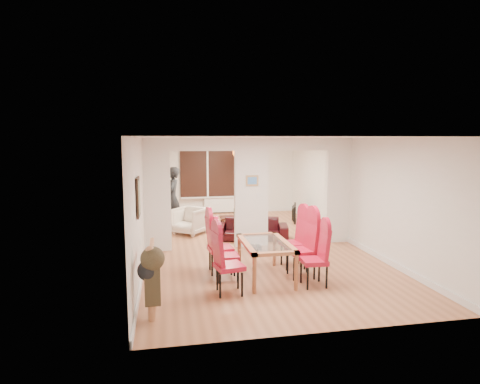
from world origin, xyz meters
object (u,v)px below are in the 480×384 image
object	(u,v)px
dining_chair_la	(229,261)
bowl	(244,215)
dining_chair_lc	(220,244)
television	(292,213)
dining_chair_ra	(314,256)
armchair	(190,221)
bottle	(235,213)
dining_table	(265,260)
dining_chair_lb	(227,252)
person	(172,199)
coffee_table	(238,220)
dining_chair_rb	(301,246)
dining_chair_rc	(293,240)

from	to	relation	value
dining_chair_la	bowl	world-z (taller)	dining_chair_la
dining_chair_lc	television	distance (m)	5.29
dining_chair_ra	bowl	xyz separation A→B (m)	(-0.18, 5.39, -0.26)
armchair	bottle	bearing A→B (deg)	70.13
dining_table	armchair	size ratio (longest dim) A/B	1.86
dining_chair_lb	person	distance (m)	4.47
coffee_table	armchair	bearing A→B (deg)	-148.31
coffee_table	bowl	world-z (taller)	bowl
dining_chair_lc	bottle	world-z (taller)	dining_chair_lc
dining_table	dining_chair_rb	bearing A→B (deg)	-3.17
dining_chair_rb	bottle	distance (m)	4.73
dining_chair_rb	bottle	world-z (taller)	dining_chair_rb
dining_chair_ra	dining_chair_rb	size ratio (longest dim) A/B	0.91
dining_chair_rc	person	world-z (taller)	person
armchair	dining_chair_rb	bearing A→B (deg)	-25.76
dining_chair_rc	person	size ratio (longest dim) A/B	0.62
coffee_table	bowl	size ratio (longest dim) A/B	5.55
dining_chair_rc	television	distance (m)	4.60
dining_table	dining_chair_ra	xyz separation A→B (m)	(0.74, -0.53, 0.18)
bowl	bottle	bearing A→B (deg)	-148.82
person	bottle	world-z (taller)	person
dining_chair_la	dining_chair_ra	size ratio (longest dim) A/B	1.04
dining_chair_lc	dining_chair_rc	xyz separation A→B (m)	(1.48, 0.05, -0.00)
dining_chair_ra	dining_chair_lc	bearing A→B (deg)	149.28
dining_chair_lc	armchair	distance (m)	3.37
dining_chair_rc	armchair	xyz separation A→B (m)	(-1.86, 3.29, -0.20)
dining_chair_ra	person	size ratio (longest dim) A/B	0.59
dining_chair_la	television	bearing A→B (deg)	51.23
dining_chair_rb	person	bearing A→B (deg)	109.69
armchair	television	size ratio (longest dim) A/B	0.85
dining_chair_ra	bottle	bearing A→B (deg)	98.52
dining_chair_lb	dining_chair_ra	xyz separation A→B (m)	(1.45, -0.58, 0.01)
armchair	television	xyz separation A→B (m)	(3.26, 1.08, -0.09)
person	bottle	size ratio (longest dim) A/B	6.46
dining_chair_rb	television	xyz separation A→B (m)	(1.44, 4.95, -0.32)
dining_table	television	xyz separation A→B (m)	(2.11, 4.91, -0.08)
dining_chair_lb	bottle	world-z (taller)	dining_chair_lb
person	bowl	world-z (taller)	person
dining_table	bottle	world-z (taller)	dining_table
dining_chair_rb	armchair	xyz separation A→B (m)	(-1.82, 3.87, -0.22)
dining_chair_lb	coffee_table	xyz separation A→B (m)	(1.08, 4.71, -0.40)
dining_chair_rb	person	world-z (taller)	person
dining_table	person	world-z (taller)	person
dining_chair_lb	television	xyz separation A→B (m)	(2.82, 4.86, -0.25)
dining_chair_rc	dining_chair_ra	bearing A→B (deg)	-98.65
dining_table	armchair	world-z (taller)	armchair
dining_chair_rc	bottle	bearing A→B (deg)	86.05
armchair	person	size ratio (longest dim) A/B	0.44
dining_chair_ra	dining_chair_rb	world-z (taller)	dining_chair_rb
dining_chair_lb	dining_chair_lc	bearing A→B (deg)	98.90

